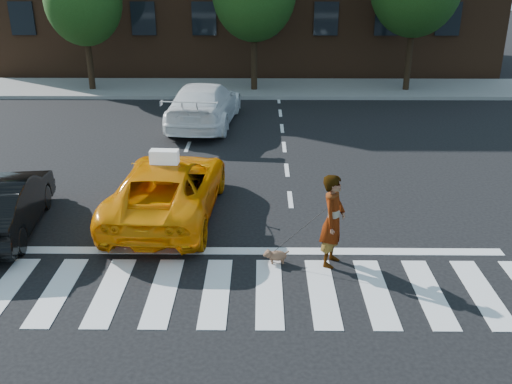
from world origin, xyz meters
TOP-DOWN VIEW (x-y plane):
  - ground at (0.00, 0.00)m, footprint 120.00×120.00m
  - crosswalk at (0.00, 0.00)m, footprint 13.00×2.40m
  - stop_line at (0.00, 1.60)m, footprint 12.00×0.30m
  - sidewalk_far at (0.00, 17.50)m, footprint 30.00×4.00m
  - taxi at (-1.40, 3.46)m, footprint 2.61×5.17m
  - black_sedan at (-5.00, 2.56)m, footprint 1.90×4.18m
  - white_suv at (-1.28, 11.47)m, footprint 2.70×5.60m
  - woman at (2.28, 1.10)m, footprint 0.70×0.83m
  - dog at (1.14, 1.09)m, footprint 0.54×0.25m
  - taxi_sign at (-1.40, 3.26)m, footprint 0.66×0.32m

SIDE VIEW (x-z plane):
  - ground at x=0.00m, z-range 0.00..0.00m
  - crosswalk at x=0.00m, z-range 0.00..0.01m
  - stop_line at x=0.00m, z-range 0.00..0.01m
  - sidewalk_far at x=0.00m, z-range 0.00..0.15m
  - dog at x=1.14m, z-range 0.03..0.33m
  - black_sedan at x=-5.00m, z-range 0.00..1.33m
  - taxi at x=-1.40m, z-range 0.00..1.40m
  - white_suv at x=-1.28m, z-range 0.00..1.57m
  - woman at x=2.28m, z-range 0.00..1.94m
  - taxi_sign at x=-1.40m, z-range 1.40..1.72m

